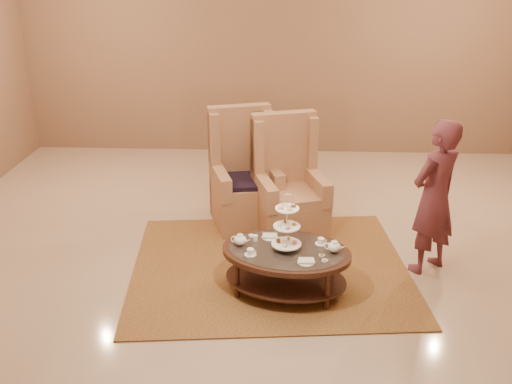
{
  "coord_description": "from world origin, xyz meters",
  "views": [
    {
      "loc": [
        0.14,
        -5.14,
        3.06
      ],
      "look_at": [
        -0.11,
        0.2,
        0.82
      ],
      "focal_mm": 40.0,
      "sensor_mm": 36.0,
      "label": 1
    }
  ],
  "objects_px": {
    "tea_table": "(286,257)",
    "armchair_right": "(288,194)",
    "armchair_left": "(244,185)",
    "person": "(434,197)"
  },
  "relations": [
    {
      "from": "tea_table",
      "to": "armchair_right",
      "type": "xyz_separation_m",
      "value": [
        0.02,
        1.35,
        0.09
      ]
    },
    {
      "from": "tea_table",
      "to": "armchair_left",
      "type": "relative_size",
      "value": 0.98
    },
    {
      "from": "tea_table",
      "to": "armchair_right",
      "type": "distance_m",
      "value": 1.35
    },
    {
      "from": "armchair_right",
      "to": "person",
      "type": "bearing_deg",
      "value": -46.61
    },
    {
      "from": "tea_table",
      "to": "person",
      "type": "relative_size",
      "value": 0.85
    },
    {
      "from": "person",
      "to": "armchair_right",
      "type": "bearing_deg",
      "value": -66.54
    },
    {
      "from": "armchair_right",
      "to": "person",
      "type": "xyz_separation_m",
      "value": [
        1.46,
        -0.84,
        0.34
      ]
    },
    {
      "from": "tea_table",
      "to": "person",
      "type": "distance_m",
      "value": 1.62
    },
    {
      "from": "person",
      "to": "tea_table",
      "type": "bearing_deg",
      "value": -17.41
    },
    {
      "from": "armchair_left",
      "to": "person",
      "type": "bearing_deg",
      "value": -45.99
    }
  ]
}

